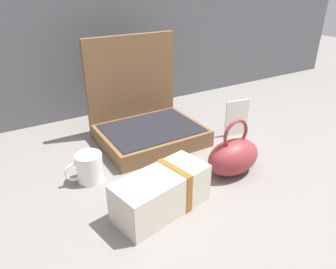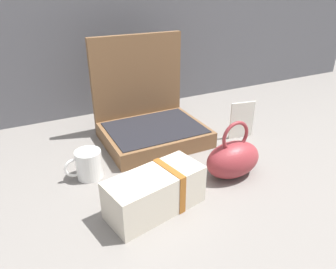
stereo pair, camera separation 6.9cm
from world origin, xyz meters
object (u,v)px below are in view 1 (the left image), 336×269
Objects in this scene: coffee_mug at (89,168)px; open_suitcase at (145,118)px; cream_toiletry_bag at (163,192)px; teal_pouch_handbag at (233,156)px; info_card_left at (236,118)px.

open_suitcase is at bearing 31.27° from coffee_mug.
open_suitcase reaches higher than cream_toiletry_bag.
teal_pouch_handbag is 1.64× the size of coffee_mug.
cream_toiletry_bag is 2.41× the size of coffee_mug.
open_suitcase is 1.99× the size of teal_pouch_handbag.
info_card_left reaches higher than cream_toiletry_bag.
teal_pouch_handbag reaches higher than coffee_mug.
teal_pouch_handbag is at bearing -123.41° from info_card_left.
teal_pouch_handbag reaches higher than cream_toiletry_bag.
info_card_left is at bearing 26.85° from cream_toiletry_bag.
cream_toiletry_bag is at bearing -61.84° from coffee_mug.
info_card_left is at bearing 0.76° from coffee_mug.
open_suitcase is 0.37m from info_card_left.
teal_pouch_handbag is 1.31× the size of info_card_left.
info_card_left is (0.49, 0.25, 0.02)m from cream_toiletry_bag.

